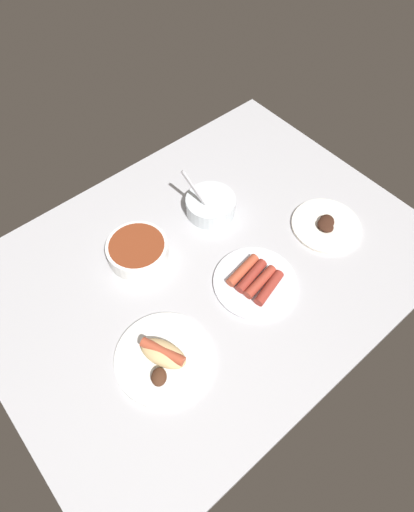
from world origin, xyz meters
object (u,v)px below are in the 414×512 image
at_px(bowl_coleslaw, 211,204).
at_px(plate_sausages, 255,281).
at_px(plate_grilled_meat, 326,225).
at_px(bowl_chili, 138,250).
at_px(plate_hotdog_assembled, 164,357).

relative_size(bowl_coleslaw, plate_sausages, 0.67).
bearing_deg(plate_sausages, plate_grilled_meat, -178.87).
relative_size(bowl_coleslaw, bowl_chili, 0.89).
height_order(bowl_coleslaw, plate_hotdog_assembled, bowl_coleslaw).
bearing_deg(plate_grilled_meat, plate_sausages, 1.13).
bearing_deg(plate_sausages, plate_hotdog_assembled, 2.36).
xyz_separation_m(bowl_chili, plate_sausages, (-0.19, 0.27, -0.02)).
distance_m(plate_hotdog_assembled, plate_sausages, 0.31).
relative_size(bowl_coleslaw, plate_grilled_meat, 0.75).
bearing_deg(bowl_chili, plate_hotdog_assembled, 65.95).
height_order(plate_hotdog_assembled, bowl_chili, plate_hotdog_assembled).
bearing_deg(bowl_chili, plate_sausages, 124.12).
distance_m(plate_grilled_meat, bowl_chili, 0.55).
xyz_separation_m(plate_hotdog_assembled, bowl_chili, (-0.13, -0.29, 0.01)).
bearing_deg(plate_hotdog_assembled, bowl_chili, -114.05).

